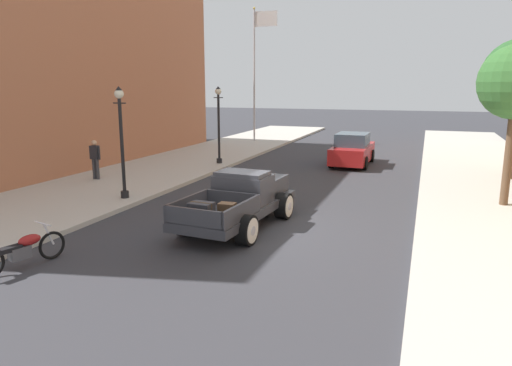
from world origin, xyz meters
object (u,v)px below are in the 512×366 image
(motorcycle_parked, at_px, (22,250))
(pedestrian_sidewalk_left, at_px, (95,157))
(car_background_red, at_px, (352,150))
(hotrod_truck_gunmetal, at_px, (242,199))
(street_lamp_near, at_px, (121,134))
(street_lamp_far, at_px, (219,119))
(flagpole, at_px, (257,60))

(motorcycle_parked, relative_size, pedestrian_sidewalk_left, 1.26)
(car_background_red, bearing_deg, hotrod_truck_gunmetal, -96.82)
(street_lamp_near, bearing_deg, street_lamp_far, 90.12)
(car_background_red, height_order, pedestrian_sidewalk_left, pedestrian_sidewalk_left)
(hotrod_truck_gunmetal, height_order, flagpole, flagpole)
(motorcycle_parked, bearing_deg, flagpole, 97.54)
(motorcycle_parked, distance_m, street_lamp_near, 6.48)
(motorcycle_parked, height_order, street_lamp_near, street_lamp_near)
(hotrod_truck_gunmetal, relative_size, motorcycle_parked, 2.42)
(hotrod_truck_gunmetal, distance_m, motorcycle_parked, 5.89)
(street_lamp_near, bearing_deg, hotrod_truck_gunmetal, -12.95)
(hotrod_truck_gunmetal, xyz_separation_m, motorcycle_parked, (-3.32, -4.86, -0.31))
(car_background_red, xyz_separation_m, pedestrian_sidewalk_left, (-9.46, -8.28, 0.32))
(street_lamp_near, bearing_deg, motorcycle_parked, -75.41)
(flagpole, bearing_deg, street_lamp_far, -80.91)
(street_lamp_near, xyz_separation_m, flagpole, (-1.64, 18.20, 3.39))
(hotrod_truck_gunmetal, height_order, motorcycle_parked, hotrod_truck_gunmetal)
(pedestrian_sidewalk_left, relative_size, flagpole, 0.18)
(motorcycle_parked, distance_m, flagpole, 24.97)
(car_background_red, bearing_deg, street_lamp_far, -157.06)
(hotrod_truck_gunmetal, height_order, street_lamp_far, street_lamp_far)
(pedestrian_sidewalk_left, bearing_deg, street_lamp_near, -37.59)
(pedestrian_sidewalk_left, xyz_separation_m, flagpole, (1.52, 15.77, 4.68))
(pedestrian_sidewalk_left, bearing_deg, car_background_red, 41.19)
(car_background_red, height_order, street_lamp_near, street_lamp_near)
(hotrod_truck_gunmetal, bearing_deg, motorcycle_parked, -124.38)
(hotrod_truck_gunmetal, xyz_separation_m, flagpole, (-6.52, 19.33, 5.02))
(car_background_red, bearing_deg, street_lamp_near, -120.45)
(motorcycle_parked, xyz_separation_m, street_lamp_near, (-1.56, 5.98, 1.94))
(hotrod_truck_gunmetal, distance_m, pedestrian_sidewalk_left, 8.80)
(street_lamp_near, bearing_deg, car_background_red, 59.55)
(hotrod_truck_gunmetal, bearing_deg, flagpole, 108.65)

